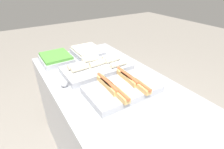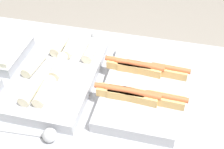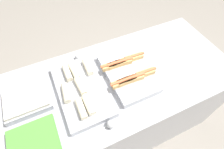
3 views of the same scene
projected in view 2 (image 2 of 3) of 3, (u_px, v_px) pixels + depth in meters
tray_hotdogs at (142, 87)px, 1.29m from camera, size 0.37×0.49×0.10m
tray_wraps at (59, 73)px, 1.36m from camera, size 0.32×0.56×0.10m
serving_spoon_near at (46, 135)px, 1.12m from camera, size 0.25×0.05×0.05m
serving_spoon_far at (94, 38)px, 1.58m from camera, size 0.24×0.05×0.05m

